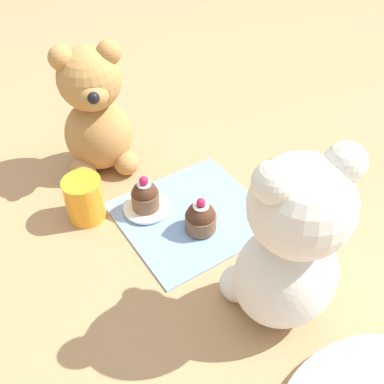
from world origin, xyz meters
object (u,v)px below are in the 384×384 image
Objects in this scene: teddy_bear_cream at (291,246)px; saucer_plate at (146,207)px; cupcake_near_cream_bear at (201,218)px; cupcake_near_tan_bear at (145,196)px; juice_glass at (85,199)px; teddy_bear_tan at (95,114)px.

teddy_bear_cream reaches higher than saucer_plate.
cupcake_near_tan_bear reaches higher than cupcake_near_cream_bear.
teddy_bear_cream reaches higher than cupcake_near_cream_bear.
teddy_bear_tan is at bearing -126.77° from juice_glass.
cupcake_near_tan_bear is at bearing 45.00° from saucer_plate.
teddy_bear_cream reaches higher than teddy_bear_tan.
juice_glass is (0.15, -0.31, -0.09)m from teddy_bear_cream.
saucer_plate is at bearing -69.40° from teddy_bear_tan.
juice_glass is at bearing -27.05° from cupcake_near_tan_bear.
cupcake_near_cream_bear is 0.83× the size of juice_glass.
cupcake_near_tan_bear is (0.05, -0.09, 0.01)m from cupcake_near_cream_bear.
teddy_bear_tan is 3.14× the size of juice_glass.
teddy_bear_tan is 0.16m from juice_glass.
teddy_bear_tan reaches higher than cupcake_near_tan_bear.
juice_glass is (0.08, 0.11, -0.08)m from teddy_bear_tan.
saucer_plate is (-0.01, 0.15, -0.11)m from teddy_bear_tan.
saucer_plate is (0.05, -0.09, -0.02)m from cupcake_near_cream_bear.
teddy_bear_tan is 0.26m from cupcake_near_cream_bear.
cupcake_near_tan_bear is 0.10m from juice_glass.
juice_glass is (0.09, -0.05, 0.00)m from cupcake_near_tan_bear.
teddy_bear_tan is at bearing -87.23° from saucer_plate.
cupcake_near_cream_bear is at bearing 120.59° from saucer_plate.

